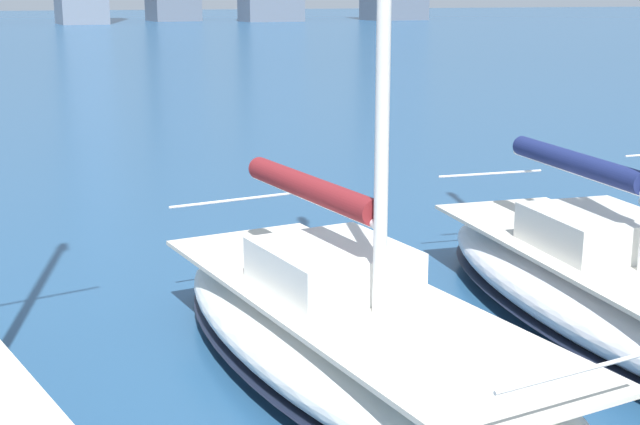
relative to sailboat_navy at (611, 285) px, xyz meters
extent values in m
ellipsoid|color=white|center=(0.01, 0.04, -0.15)|extent=(3.83, 8.82, 1.00)
ellipsoid|color=black|center=(0.01, 0.04, -0.42)|extent=(3.85, 8.86, 0.10)
cube|color=beige|center=(0.01, 0.04, 0.38)|extent=(3.21, 7.74, 0.06)
cube|color=silver|center=(-0.06, -0.47, 0.69)|extent=(1.86, 2.08, 0.55)
cylinder|color=silver|center=(-0.15, -1.10, 1.46)|extent=(0.60, 3.57, 0.12)
cylinder|color=navy|center=(-0.15, -1.10, 1.58)|extent=(0.76, 3.31, 0.32)
cylinder|color=silver|center=(-0.51, -3.77, 0.90)|extent=(2.02, 0.31, 0.04)
ellipsoid|color=white|center=(4.18, 0.09, -0.14)|extent=(3.38, 8.34, 1.02)
ellipsoid|color=black|center=(4.18, 0.09, -0.42)|extent=(3.39, 8.39, 0.10)
cube|color=beige|center=(4.18, 0.09, 0.40)|extent=(2.81, 7.33, 0.06)
cube|color=silver|center=(4.22, -0.40, 0.71)|extent=(1.79, 1.92, 0.55)
cylinder|color=silver|center=(4.26, -1.01, 1.48)|extent=(0.38, 3.43, 0.12)
cylinder|color=maroon|center=(4.26, -1.01, 1.60)|extent=(0.56, 3.17, 0.32)
cylinder|color=silver|center=(3.89, 3.83, 0.92)|extent=(1.79, 0.18, 0.04)
cylinder|color=silver|center=(4.46, -3.57, 0.92)|extent=(2.07, 0.20, 0.04)
camera|label=1|loc=(8.78, 9.34, 4.03)|focal=50.00mm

